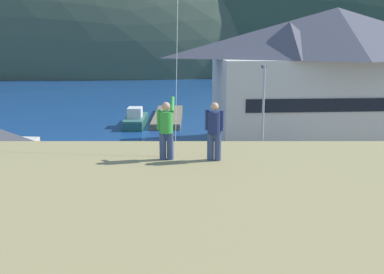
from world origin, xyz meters
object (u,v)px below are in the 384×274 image
Objects in this scene: parked_car_back_row_right at (246,179)px; harbor_lodge at (335,73)px; wharf_dock at (169,117)px; person_kite_flyer at (167,128)px; parked_car_back_row_left at (74,184)px; parking_light_pole at (264,116)px; parked_car_mid_row_near at (46,222)px; person_companion at (215,129)px; parked_car_mid_row_center at (287,218)px; moored_boat_wharfside at (136,120)px.

harbor_lodge is at bearing 56.30° from parked_car_back_row_right.
wharf_dock is 7.25× the size of person_kite_flyer.
parked_car_back_row_left and parked_car_back_row_right have the same top height.
parked_car_back_row_left is (-4.36, -27.95, 0.71)m from wharf_dock.
wharf_dock is 3.15× the size of parked_car_back_row_right.
person_kite_flyer is at bearing -107.60° from parking_light_pole.
parking_light_pole reaches higher than parked_car_back_row_left.
person_companion is (7.83, -7.82, 6.20)m from parked_car_mid_row_near.
person_kite_flyer is at bearing -123.45° from parked_car_mid_row_center.
person_companion is at bearing -100.52° from parked_car_back_row_right.
person_companion reaches higher than parking_light_pole.
parked_car_back_row_right reaches higher than wharf_dock.
wharf_dock is 3.15× the size of parked_car_mid_row_near.
person_companion is at bearing -112.90° from harbor_lodge.
moored_boat_wharfside is at bearing 100.48° from person_companion.
parking_light_pole is (12.06, 3.97, 3.53)m from parked_car_back_row_left.
parking_light_pole is at bearing 18.22° from parked_car_back_row_left.
harbor_lodge reaches higher than parked_car_mid_row_near.
wharf_dock is 27.68m from parked_car_back_row_right.
person_companion is (-2.73, -14.70, 6.20)m from parked_car_back_row_right.
parked_car_mid_row_center and parked_car_mid_row_near have the same top height.
parked_car_mid_row_near is 12.68m from person_companion.
parked_car_mid_row_center is at bearing -78.17° from parked_car_back_row_right.
parked_car_back_row_right is (9.68, -22.89, 0.34)m from moored_boat_wharfside.
parked_car_back_row_right is 0.54× the size of parking_light_pole.
moored_boat_wharfside is 31.21m from parked_car_mid_row_center.
harbor_lodge is 29.64m from parked_car_mid_row_near.
parked_car_mid_row_center is at bearing -23.98° from parked_car_back_row_left.
person_kite_flyer is (6.40, -7.73, 6.21)m from parked_car_mid_row_near.
parked_car_back_row_right is 1.00× the size of parked_car_mid_row_near.
person_kite_flyer is (-5.58, -17.58, 2.68)m from parking_light_pole.
parked_car_mid_row_center is at bearing 56.55° from person_kite_flyer.
parked_car_back_row_left is (-20.13, -15.25, -5.52)m from harbor_lodge.
wharf_dock is 42.37m from person_companion.
person_kite_flyer reaches higher than person_companion.
harbor_lodge is at bearing 37.14° from parked_car_back_row_left.
parking_light_pole is (11.98, 9.84, 3.53)m from parked_car_mid_row_near.
harbor_lodge is 12.40× the size of person_kite_flyer.
person_kite_flyer is at bearing -87.08° from wharf_dock.
person_kite_flyer is (2.12, -41.56, 6.93)m from wharf_dock.
wharf_dock is at bearing 94.86° from person_companion.
harbor_lodge is at bearing -24.25° from moored_boat_wharfside.
moored_boat_wharfside reaches higher than parked_car_mid_row_near.
parked_car_back_row_right is 0.99× the size of parked_car_mid_row_center.
person_kite_flyer is (-5.48, -8.29, 6.21)m from parked_car_mid_row_center.
moored_boat_wharfside is 29.78m from parked_car_mid_row_near.
parked_car_back_row_left is 2.33× the size of person_kite_flyer.
moored_boat_wharfside is 24.85m from parked_car_back_row_right.
parked_car_back_row_right is 12.60m from parked_car_mid_row_near.
parked_car_back_row_left is at bearing 115.46° from person_kite_flyer.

